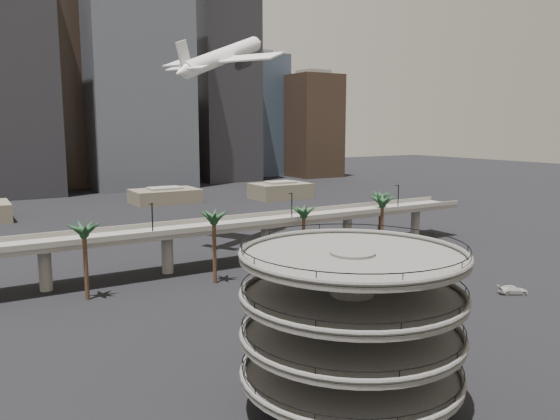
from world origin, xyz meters
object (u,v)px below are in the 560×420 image
airborne_jet (223,57)px  car_b (444,299)px  car_c (513,290)px  car_a (324,340)px  parking_ramp (351,316)px  overpass (219,230)px

airborne_jet → car_b: bearing=-107.5°
car_c → car_a: bearing=122.2°
airborne_jet → parking_ramp: bearing=-135.0°
airborne_jet → car_a: (-15.07, -61.21, -43.08)m
airborne_jet → car_b: airborne_jet is taller
airborne_jet → car_c: 78.05m
car_b → parking_ramp: bearing=119.4°
parking_ramp → airborne_jet: (22.33, 75.60, 33.98)m
car_b → overpass: bearing=27.9°
overpass → airborne_jet: airborne_jet is taller
car_a → car_c: car_a is taller
parking_ramp → car_b: (33.60, 18.04, -9.02)m
airborne_jet → overpass: bearing=-147.9°
overpass → car_b: 46.31m
parking_ramp → car_b: size_ratio=4.50×
parking_ramp → car_a: (7.26, 14.38, -9.10)m
airborne_jet → car_c: bearing=-95.6°
parking_ramp → overpass: (13.00, 59.00, -2.50)m
parking_ramp → car_a: 18.50m
airborne_jet → car_a: 76.36m
car_a → car_b: size_ratio=0.87×
overpass → car_c: 55.88m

